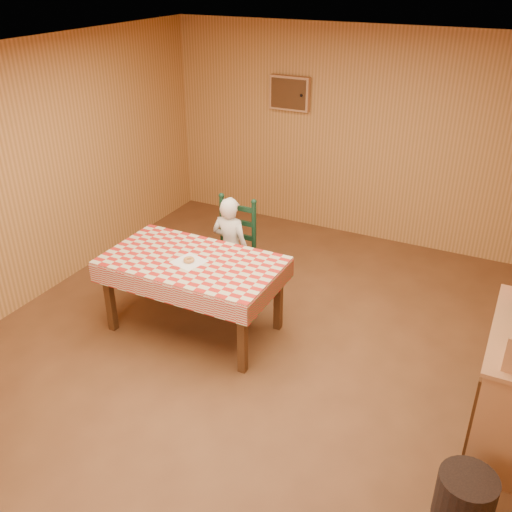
{
  "coord_description": "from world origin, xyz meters",
  "views": [
    {
      "loc": [
        1.96,
        -3.72,
        3.25
      ],
      "look_at": [
        0.0,
        0.2,
        0.95
      ],
      "focal_mm": 40.0,
      "sensor_mm": 36.0,
      "label": 1
    }
  ],
  "objects_px": {
    "dining_table": "(192,267)",
    "storage_bin": "(465,499)",
    "ladder_chair": "(233,250)",
    "seated_child": "(230,248)"
  },
  "relations": [
    {
      "from": "seated_child",
      "to": "storage_bin",
      "type": "distance_m",
      "value": 3.26
    },
    {
      "from": "ladder_chair",
      "to": "seated_child",
      "type": "distance_m",
      "value": 0.08
    },
    {
      "from": "ladder_chair",
      "to": "seated_child",
      "type": "xyz_separation_m",
      "value": [
        0.0,
        -0.06,
        0.06
      ]
    },
    {
      "from": "seated_child",
      "to": "storage_bin",
      "type": "height_order",
      "value": "seated_child"
    },
    {
      "from": "dining_table",
      "to": "storage_bin",
      "type": "height_order",
      "value": "dining_table"
    },
    {
      "from": "ladder_chair",
      "to": "seated_child",
      "type": "height_order",
      "value": "seated_child"
    },
    {
      "from": "dining_table",
      "to": "storage_bin",
      "type": "relative_size",
      "value": 4.41
    },
    {
      "from": "dining_table",
      "to": "seated_child",
      "type": "xyz_separation_m",
      "value": [
        0.0,
        0.73,
        -0.13
      ]
    },
    {
      "from": "storage_bin",
      "to": "ladder_chair",
      "type": "bearing_deg",
      "value": 145.4
    },
    {
      "from": "dining_table",
      "to": "seated_child",
      "type": "relative_size",
      "value": 1.47
    }
  ]
}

